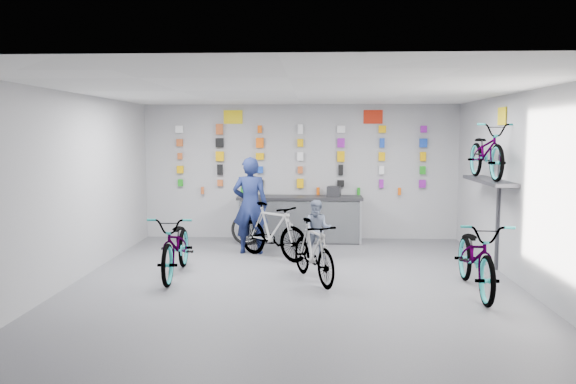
{
  "coord_description": "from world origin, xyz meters",
  "views": [
    {
      "loc": [
        0.29,
        -8.53,
        2.36
      ],
      "look_at": [
        -0.16,
        1.4,
        1.32
      ],
      "focal_mm": 35.0,
      "sensor_mm": 36.0,
      "label": 1
    }
  ],
  "objects_px": {
    "bike_center": "(313,251)",
    "bike_service": "(272,231)",
    "counter": "(300,220)",
    "clerk": "(250,205)",
    "bike_right": "(477,256)",
    "bike_left": "(177,245)",
    "customer": "(317,229)"
  },
  "relations": [
    {
      "from": "bike_left",
      "to": "clerk",
      "type": "relative_size",
      "value": 1.05
    },
    {
      "from": "customer",
      "to": "counter",
      "type": "bearing_deg",
      "value": 111.72
    },
    {
      "from": "bike_center",
      "to": "bike_right",
      "type": "xyz_separation_m",
      "value": [
        2.42,
        -0.52,
        0.06
      ]
    },
    {
      "from": "bike_service",
      "to": "customer",
      "type": "relative_size",
      "value": 1.58
    },
    {
      "from": "counter",
      "to": "bike_right",
      "type": "height_order",
      "value": "bike_right"
    },
    {
      "from": "bike_right",
      "to": "bike_service",
      "type": "distance_m",
      "value": 3.84
    },
    {
      "from": "bike_service",
      "to": "bike_right",
      "type": "bearing_deg",
      "value": -83.26
    },
    {
      "from": "bike_left",
      "to": "counter",
      "type": "bearing_deg",
      "value": 54.4
    },
    {
      "from": "bike_right",
      "to": "customer",
      "type": "xyz_separation_m",
      "value": [
        -2.34,
        2.17,
        0.01
      ]
    },
    {
      "from": "bike_service",
      "to": "clerk",
      "type": "xyz_separation_m",
      "value": [
        -0.47,
        0.46,
        0.42
      ]
    },
    {
      "from": "bike_center",
      "to": "bike_service",
      "type": "bearing_deg",
      "value": 93.32
    },
    {
      "from": "bike_right",
      "to": "clerk",
      "type": "bearing_deg",
      "value": 147.23
    },
    {
      "from": "customer",
      "to": "bike_left",
      "type": "bearing_deg",
      "value": -139.96
    },
    {
      "from": "bike_service",
      "to": "clerk",
      "type": "bearing_deg",
      "value": 86.18
    },
    {
      "from": "bike_service",
      "to": "bike_center",
      "type": "bearing_deg",
      "value": -113.89
    },
    {
      "from": "bike_service",
      "to": "customer",
      "type": "height_order",
      "value": "customer"
    },
    {
      "from": "customer",
      "to": "bike_center",
      "type": "bearing_deg",
      "value": -84.0
    },
    {
      "from": "bike_right",
      "to": "clerk",
      "type": "relative_size",
      "value": 1.1
    },
    {
      "from": "counter",
      "to": "clerk",
      "type": "xyz_separation_m",
      "value": [
        -0.94,
        -1.19,
        0.47
      ]
    },
    {
      "from": "counter",
      "to": "bike_right",
      "type": "distance_m",
      "value": 4.66
    },
    {
      "from": "bike_left",
      "to": "customer",
      "type": "bearing_deg",
      "value": 28.58
    },
    {
      "from": "bike_right",
      "to": "bike_service",
      "type": "bearing_deg",
      "value": 148.76
    },
    {
      "from": "bike_left",
      "to": "bike_center",
      "type": "xyz_separation_m",
      "value": [
        2.26,
        -0.23,
        -0.03
      ]
    },
    {
      "from": "bike_center",
      "to": "bike_service",
      "type": "distance_m",
      "value": 1.79
    },
    {
      "from": "counter",
      "to": "bike_left",
      "type": "xyz_separation_m",
      "value": [
        -1.96,
        -3.04,
        0.04
      ]
    },
    {
      "from": "counter",
      "to": "clerk",
      "type": "distance_m",
      "value": 1.59
    },
    {
      "from": "customer",
      "to": "clerk",
      "type": "bearing_deg",
      "value": 170.72
    },
    {
      "from": "bike_right",
      "to": "bike_left",
      "type": "bearing_deg",
      "value": 173.53
    },
    {
      "from": "bike_left",
      "to": "bike_right",
      "type": "bearing_deg",
      "value": -11.89
    },
    {
      "from": "counter",
      "to": "bike_right",
      "type": "bearing_deg",
      "value": -54.38
    },
    {
      "from": "bike_service",
      "to": "customer",
      "type": "bearing_deg",
      "value": -47.25
    },
    {
      "from": "bike_center",
      "to": "bike_right",
      "type": "bearing_deg",
      "value": -34.38
    }
  ]
}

